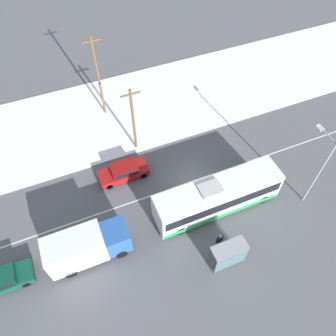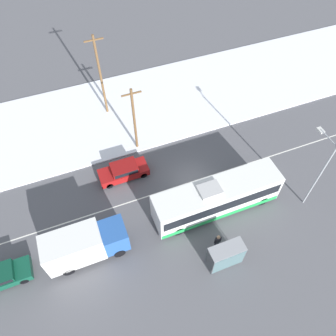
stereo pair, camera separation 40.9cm
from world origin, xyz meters
name	(u,v)px [view 2 (the right image)]	position (x,y,z in m)	size (l,w,h in m)	color
ground_plane	(192,182)	(0.00, 0.00, 0.00)	(120.00, 120.00, 0.00)	#56565B
snow_lot	(151,104)	(0.00, 11.53, 0.06)	(80.00, 12.44, 0.12)	white
lane_marking_center	(192,182)	(0.00, 0.00, 0.00)	(60.00, 0.12, 0.00)	silver
city_bus	(217,197)	(0.72, -3.26, 1.67)	(10.92, 2.57, 3.42)	white
box_truck	(84,245)	(-10.56, -3.43, 1.76)	(6.27, 2.30, 3.22)	silver
sedan_car	(124,171)	(-5.62, 2.95, 0.82)	(4.56, 1.80, 1.49)	maroon
parked_car_near_truck	(0,276)	(-17.00, -3.12, 0.75)	(4.34, 1.80, 1.35)	#0F4733
pedestrian_at_stop	(218,240)	(-0.73, -6.54, 1.07)	(0.63, 0.28, 1.75)	#23232D
bus_shelter	(228,256)	(-0.80, -8.19, 1.67)	(2.71, 1.20, 2.40)	gray
streetlamp	(320,166)	(8.32, -5.21, 4.72)	(0.36, 2.20, 7.58)	#9EA3A8
utility_pole_roadside	(134,119)	(-3.38, 5.97, 3.83)	(1.80, 0.24, 7.30)	brown
utility_pole_snowlot	(101,76)	(-4.84, 12.06, 4.77)	(1.80, 0.24, 9.16)	brown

